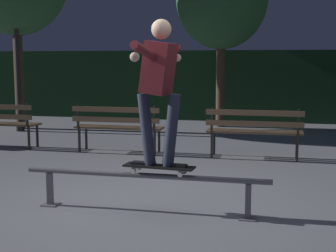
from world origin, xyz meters
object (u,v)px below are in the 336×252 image
at_px(skateboarder, 159,80).
at_px(park_bench_right_center, 254,128).
at_px(lamp_post_left, 16,24).
at_px(skateboard, 159,167).
at_px(grind_rail, 144,182).
at_px(park_bench_left_center, 118,124).

bearing_deg(skateboarder, park_bench_right_center, 74.92).
bearing_deg(lamp_post_left, skateboard, -48.50).
bearing_deg(skateboard, lamp_post_left, 131.50).
height_order(grind_rail, lamp_post_left, lamp_post_left).
xyz_separation_m(grind_rail, skateboarder, (0.17, -0.00, 1.11)).
relative_size(park_bench_left_center, lamp_post_left, 0.41).
distance_m(park_bench_right_center, lamp_post_left, 6.27).
bearing_deg(grind_rail, lamp_post_left, 130.48).
distance_m(skateboard, park_bench_left_center, 3.53).
relative_size(skateboarder, lamp_post_left, 0.40).
relative_size(grind_rail, skateboarder, 1.76).
distance_m(park_bench_left_center, lamp_post_left, 4.28).
bearing_deg(park_bench_left_center, skateboarder, -63.94).
height_order(grind_rail, park_bench_right_center, park_bench_right_center).
bearing_deg(lamp_post_left, park_bench_left_center, -34.20).
height_order(skateboard, park_bench_right_center, park_bench_right_center).
bearing_deg(lamp_post_left, skateboarder, -48.49).
relative_size(skateboarder, park_bench_right_center, 0.97).
height_order(skateboard, skateboarder, skateboarder).
relative_size(grind_rail, park_bench_left_center, 1.72).
relative_size(skateboard, skateboarder, 0.51).
distance_m(grind_rail, lamp_post_left, 7.32).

